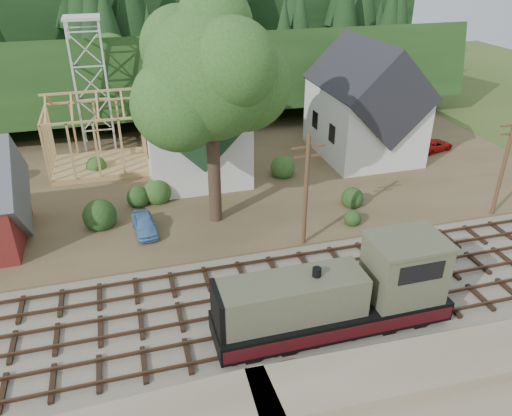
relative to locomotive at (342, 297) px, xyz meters
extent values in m
plane|color=#384C1E|center=(-5.95, 3.00, -2.16)|extent=(140.00, 140.00, 0.00)
cube|color=#726B5B|center=(-5.95, 3.00, -2.08)|extent=(64.00, 11.00, 0.16)
cube|color=brown|center=(-5.95, 21.00, -2.01)|extent=(64.00, 26.00, 0.30)
cube|color=#1E3F19|center=(-5.95, 45.00, -2.16)|extent=(70.00, 28.96, 12.74)
cube|color=black|center=(-5.95, 61.00, -2.16)|extent=(80.00, 20.00, 12.00)
cube|color=silver|center=(-3.95, 23.00, 1.34)|extent=(8.00, 12.00, 6.40)
cube|color=#1A3A22|center=(-3.95, 23.00, 4.54)|extent=(8.40, 12.96, 8.40)
cube|color=silver|center=(-3.95, 17.00, 6.54)|extent=(2.40, 2.40, 4.00)
cone|color=#1A3A22|center=(-3.95, 17.00, 9.84)|extent=(5.37, 5.37, 2.60)
cube|color=silver|center=(12.05, 22.00, 1.34)|extent=(8.00, 10.00, 6.40)
cube|color=black|center=(12.05, 22.00, 4.54)|extent=(8.40, 10.80, 8.40)
cube|color=tan|center=(-11.95, 25.00, -1.61)|extent=(8.00, 6.00, 0.50)
cube|color=tan|center=(-11.95, 25.00, 5.04)|extent=(8.00, 0.18, 0.18)
cube|color=silver|center=(-13.35, 29.60, 4.14)|extent=(0.18, 0.18, 12.00)
cube|color=silver|center=(-10.55, 29.60, 4.14)|extent=(0.18, 0.18, 12.00)
cube|color=silver|center=(-13.35, 32.40, 4.14)|extent=(0.18, 0.18, 12.00)
cube|color=silver|center=(-10.55, 32.40, 4.14)|extent=(0.18, 0.18, 12.00)
cube|color=silver|center=(-11.95, 31.00, 10.14)|extent=(3.20, 3.20, 0.25)
cylinder|color=#38281E|center=(-3.95, 13.00, 2.14)|extent=(0.90, 0.90, 8.00)
sphere|color=#25501E|center=(-3.95, 13.00, 8.64)|extent=(8.40, 8.40, 8.40)
sphere|color=#25501E|center=(-1.45, 14.00, 7.64)|extent=(6.40, 6.40, 6.40)
sphere|color=#25501E|center=(-6.15, 12.20, 7.14)|extent=(6.00, 6.00, 6.00)
cylinder|color=#4C331E|center=(1.05, 8.20, 1.84)|extent=(0.28, 0.28, 8.00)
cube|color=#4C331E|center=(1.05, 8.20, 5.04)|extent=(2.20, 0.12, 0.12)
cube|color=#4C331E|center=(1.05, 8.20, 4.44)|extent=(1.80, 0.12, 0.12)
cylinder|color=#4C331E|center=(16.05, 8.20, 1.84)|extent=(0.28, 0.28, 8.00)
cube|color=#4C331E|center=(16.05, 8.20, 4.44)|extent=(1.80, 0.12, 0.12)
cube|color=black|center=(-0.47, 0.00, -1.82)|extent=(12.26, 2.55, 0.36)
cube|color=black|center=(-0.47, 0.00, -1.09)|extent=(12.26, 2.96, 1.12)
cube|color=#4D4D38|center=(-2.72, 0.00, 0.55)|extent=(7.36, 2.35, 2.15)
cube|color=#4D4D38|center=(3.41, 0.00, 1.11)|extent=(3.68, 2.86, 3.27)
cube|color=#4D4D38|center=(3.41, 0.00, 2.79)|extent=(3.88, 3.06, 0.20)
cube|color=black|center=(3.41, -1.45, 1.82)|extent=(2.45, 0.06, 1.02)
cube|color=#3F0D11|center=(-0.47, -1.50, -1.09)|extent=(12.26, 0.04, 0.72)
cube|color=#3F0D11|center=(-0.47, 1.50, -1.09)|extent=(12.26, 0.04, 0.72)
cylinder|color=black|center=(-1.49, 0.00, 1.72)|extent=(0.45, 0.45, 0.72)
imported|color=#6096CE|center=(-9.10, 12.53, -1.24)|extent=(1.75, 3.77, 1.25)
imported|color=red|center=(19.29, 20.66, -1.33)|extent=(4.13, 2.65, 1.06)
camera|label=1|loc=(-9.79, -18.41, 16.10)|focal=35.00mm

